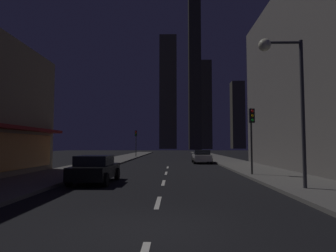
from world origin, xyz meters
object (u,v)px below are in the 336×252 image
car_parked_near (95,169)px  fire_hydrant_far_left (98,163)px  car_parked_far (202,156)px  traffic_light_near_right (252,126)px  traffic_light_far_left (136,137)px  street_lamp_right (283,75)px

car_parked_near → fire_hydrant_far_left: (-2.30, 9.19, -0.29)m
car_parked_far → traffic_light_near_right: 13.82m
fire_hydrant_far_left → car_parked_near: bearing=-75.9°
car_parked_near → car_parked_far: size_ratio=1.00×
traffic_light_far_left → fire_hydrant_far_left: bearing=-91.1°
car_parked_near → traffic_light_near_right: traffic_light_near_right is taller
fire_hydrant_far_left → traffic_light_near_right: bearing=-27.9°
car_parked_far → traffic_light_far_left: size_ratio=1.01×
fire_hydrant_far_left → traffic_light_near_right: 13.19m
car_parked_far → street_lamp_right: street_lamp_right is taller
car_parked_far → fire_hydrant_far_left: (-9.50, -7.42, -0.29)m
fire_hydrant_far_left → car_parked_far: bearing=38.0°
fire_hydrant_far_left → street_lamp_right: bearing=-46.2°
fire_hydrant_far_left → traffic_light_near_right: size_ratio=0.16×
car_parked_far → traffic_light_far_left: (-9.10, 14.10, 2.45)m
car_parked_near → traffic_light_near_right: (9.10, 3.15, 2.45)m
traffic_light_far_left → street_lamp_right: street_lamp_right is taller
traffic_light_far_left → street_lamp_right: bearing=-71.9°
car_parked_near → traffic_light_far_left: (-1.90, 30.71, 2.45)m
traffic_light_near_right → street_lamp_right: bearing=-91.2°
car_parked_near → traffic_light_near_right: size_ratio=1.01×
car_parked_near → traffic_light_far_left: traffic_light_far_left is taller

